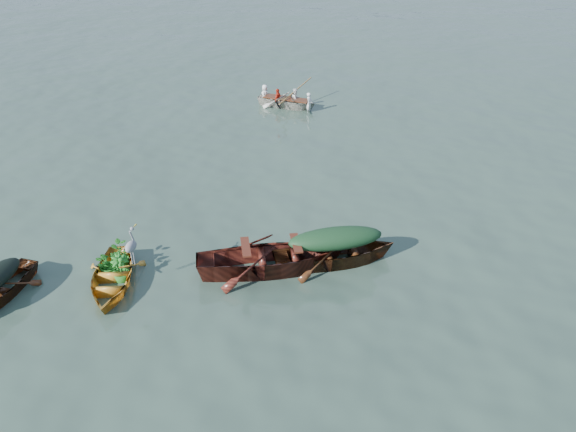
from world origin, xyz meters
name	(u,v)px	position (x,y,z in m)	size (l,w,h in m)	color
ground	(246,283)	(0.00, 0.00, 0.00)	(140.00, 140.00, 0.00)	#3A5143
yellow_dinghy	(113,286)	(-3.00, -0.87, 0.00)	(1.36, 3.13, 0.84)	#BE8925
green_tarp_boat	(334,263)	(1.86, 1.34, 0.00)	(1.33, 4.27, 0.99)	#4F2F12
open_wooden_boat	(272,271)	(0.43, 0.64, 0.00)	(1.55, 4.97, 1.20)	#5C2217
rowed_boat	(287,107)	(-2.26, 12.54, 0.00)	(1.10, 3.68, 0.84)	beige
green_tarp_cover	(336,237)	(1.86, 1.34, 0.75)	(0.73, 2.35, 0.52)	#193E21
thwart_benches	(271,250)	(0.43, 0.64, 0.62)	(0.93, 2.49, 0.04)	#4B1E11
heron	(132,252)	(-2.50, -0.64, 0.88)	(0.28, 0.40, 0.92)	#919399
dinghy_weeds	(113,247)	(-3.16, -0.34, 0.72)	(0.70, 0.90, 0.60)	#1C661A
rowers	(287,89)	(-2.26, 12.54, 0.80)	(0.99, 2.58, 0.76)	white
oars	(287,97)	(-2.26, 12.54, 0.45)	(2.60, 0.60, 0.06)	olive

